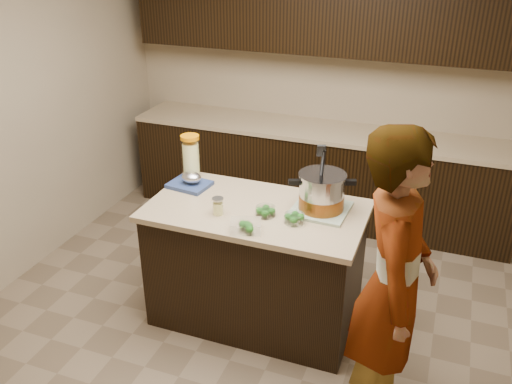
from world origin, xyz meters
TOP-DOWN VIEW (x-y plane):
  - ground_plane at (0.00, 0.00)m, footprint 4.00×4.00m
  - room_shell at (0.00, 0.00)m, footprint 4.04×4.04m
  - back_cabinets at (0.00, 1.74)m, footprint 3.60×0.63m
  - island at (0.00, 0.00)m, footprint 1.46×0.81m
  - dish_towel at (0.41, 0.12)m, footprint 0.38×0.38m
  - stock_pot at (0.41, 0.12)m, footprint 0.43×0.40m
  - lemonade_pitcher at (-0.62, 0.29)m, footprint 0.18×0.18m
  - mason_jar at (-0.20, -0.17)m, footprint 0.10×0.10m
  - broccoli_tub_left at (0.09, -0.07)m, footprint 0.13×0.13m
  - broccoli_tub_right at (0.30, -0.10)m, footprint 0.15×0.15m
  - broccoli_tub_rect at (0.05, -0.31)m, footprint 0.22×0.19m
  - blue_tray at (-0.56, 0.15)m, footprint 0.31×0.26m
  - person at (0.98, -0.57)m, footprint 0.49×0.69m

SIDE VIEW (x-z plane):
  - ground_plane at x=0.00m, z-range 0.00..0.00m
  - island at x=0.00m, z-range 0.00..0.90m
  - person at x=0.98m, z-range 0.00..1.79m
  - dish_towel at x=0.41m, z-range 0.90..0.92m
  - broccoli_tub_right at x=0.30m, z-range 0.90..0.96m
  - broccoli_tub_left at x=0.09m, z-range 0.90..0.96m
  - broccoli_tub_rect at x=0.05m, z-range 0.90..0.96m
  - blue_tray at x=-0.56m, z-range 0.88..0.99m
  - back_cabinets at x=0.00m, z-range -0.22..2.10m
  - mason_jar at x=-0.20m, z-range 0.89..1.02m
  - stock_pot at x=0.41m, z-range 0.80..1.25m
  - lemonade_pitcher at x=-0.62m, z-range 0.89..1.22m
  - room_shell at x=0.00m, z-range 0.35..3.07m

